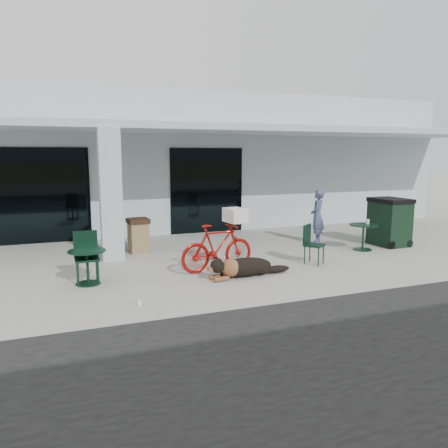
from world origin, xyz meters
name	(u,v)px	position (x,y,z in m)	size (l,w,h in m)	color
ground	(201,278)	(0.00, 0.00, 0.00)	(80.00, 80.00, 0.00)	#A1A098
building	(132,161)	(0.00, 8.50, 2.25)	(22.00, 7.00, 4.50)	silver
storefront_glass_left	(38,196)	(-3.20, 4.98, 1.35)	(2.80, 0.06, 2.70)	black
storefront_glass_right	(207,191)	(1.80, 4.98, 1.35)	(2.40, 0.06, 2.70)	black
column	(111,195)	(-1.50, 2.30, 1.56)	(0.50, 0.50, 3.12)	silver
overhang	(159,128)	(0.00, 3.60, 3.21)	(22.00, 2.80, 0.18)	silver
bicycle	(217,247)	(0.51, 0.40, 0.52)	(0.49, 1.73, 1.04)	#AA140D
laundry_basket	(235,215)	(0.95, 0.47, 1.19)	(0.52, 0.38, 0.31)	white
dog	(245,266)	(0.88, -0.25, 0.23)	(1.37, 0.46, 0.46)	black
cup_near_dog	(139,303)	(-1.48, -1.23, 0.05)	(0.07, 0.07, 0.09)	white
cafe_table_near	(88,267)	(-2.20, 0.35, 0.34)	(0.72, 0.72, 0.68)	#113122
cafe_chair_near	(87,258)	(-2.20, 0.40, 0.51)	(0.46, 0.50, 1.02)	#113122
cafe_table_far	(363,237)	(4.80, 0.98, 0.34)	(0.73, 0.73, 0.69)	#113122
cafe_chair_far_a	(314,245)	(2.80, 0.18, 0.45)	(0.41, 0.45, 0.91)	#113122
cafe_chair_far_b	(391,227)	(6.36, 1.71, 0.41)	(0.37, 0.41, 0.83)	#113122
person	(317,216)	(4.17, 2.20, 0.77)	(0.56, 0.37, 1.54)	#414A6E
cup_on_table	(368,222)	(4.97, 1.04, 0.75)	(0.09, 0.09, 0.12)	white
trash_receptacle	(138,235)	(-0.79, 2.80, 0.44)	(0.52, 0.52, 0.89)	olive
wheeled_bin	(389,222)	(5.89, 1.26, 0.66)	(0.81, 1.03, 1.31)	black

